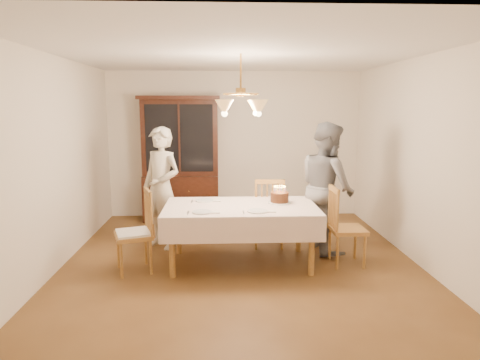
{
  "coord_description": "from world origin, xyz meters",
  "views": [
    {
      "loc": [
        -0.24,
        -5.21,
        1.98
      ],
      "look_at": [
        0.0,
        0.2,
        1.05
      ],
      "focal_mm": 32.0,
      "sensor_mm": 36.0,
      "label": 1
    }
  ],
  "objects_px": {
    "chair_far_side": "(269,216)",
    "elderly_woman": "(162,188)",
    "dining_table": "(241,212)",
    "china_hutch": "(181,161)",
    "birthday_cake": "(280,198)"
  },
  "relations": [
    {
      "from": "chair_far_side",
      "to": "china_hutch",
      "type": "bearing_deg",
      "value": 131.2
    },
    {
      "from": "elderly_woman",
      "to": "birthday_cake",
      "type": "height_order",
      "value": "elderly_woman"
    },
    {
      "from": "china_hutch",
      "to": "elderly_woman",
      "type": "distance_m",
      "value": 1.55
    },
    {
      "from": "dining_table",
      "to": "china_hutch",
      "type": "relative_size",
      "value": 0.88
    },
    {
      "from": "china_hutch",
      "to": "elderly_woman",
      "type": "xyz_separation_m",
      "value": [
        -0.13,
        -1.53,
        -0.19
      ]
    },
    {
      "from": "china_hutch",
      "to": "birthday_cake",
      "type": "relative_size",
      "value": 7.2
    },
    {
      "from": "china_hutch",
      "to": "chair_far_side",
      "type": "distance_m",
      "value": 2.17
    },
    {
      "from": "chair_far_side",
      "to": "birthday_cake",
      "type": "relative_size",
      "value": 3.33
    },
    {
      "from": "china_hutch",
      "to": "chair_far_side",
      "type": "bearing_deg",
      "value": -48.8
    },
    {
      "from": "elderly_woman",
      "to": "birthday_cake",
      "type": "distance_m",
      "value": 1.69
    },
    {
      "from": "chair_far_side",
      "to": "elderly_woman",
      "type": "relative_size",
      "value": 0.58
    },
    {
      "from": "dining_table",
      "to": "chair_far_side",
      "type": "relative_size",
      "value": 1.9
    },
    {
      "from": "chair_far_side",
      "to": "birthday_cake",
      "type": "bearing_deg",
      "value": -82.15
    },
    {
      "from": "chair_far_side",
      "to": "elderly_woman",
      "type": "xyz_separation_m",
      "value": [
        -1.51,
        0.04,
        0.41
      ]
    },
    {
      "from": "china_hutch",
      "to": "elderly_woman",
      "type": "height_order",
      "value": "china_hutch"
    }
  ]
}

